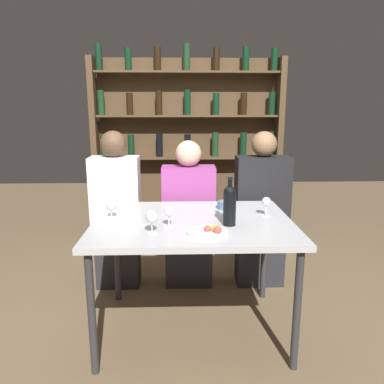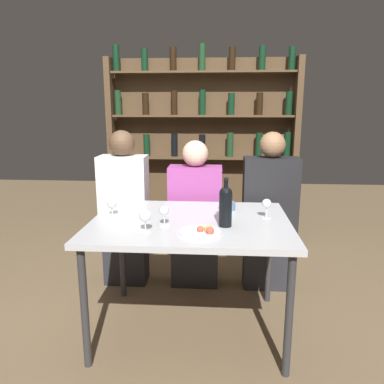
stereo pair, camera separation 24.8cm
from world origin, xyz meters
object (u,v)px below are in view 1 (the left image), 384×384
(food_plate_0, at_px, (210,231))
(seated_person_right, at_px, (261,214))
(wine_glass_0, at_px, (169,213))
(seated_person_left, at_px, (117,215))
(wine_bottle, at_px, (230,204))
(wine_glass_1, at_px, (266,203))
(snack_bowl, at_px, (225,204))
(wine_glass_2, at_px, (152,217))
(wine_glass_3, at_px, (111,206))
(seated_person_center, at_px, (189,219))

(food_plate_0, bearing_deg, seated_person_right, 61.78)
(seated_person_right, bearing_deg, wine_glass_0, -132.32)
(seated_person_left, bearing_deg, wine_glass_0, -60.73)
(wine_bottle, relative_size, food_plate_0, 1.24)
(wine_bottle, relative_size, wine_glass_1, 2.31)
(food_plate_0, height_order, snack_bowl, snack_bowl)
(wine_glass_0, xyz_separation_m, wine_glass_1, (0.63, 0.21, 0.00))
(wine_glass_2, height_order, wine_glass_3, wine_glass_2)
(wine_glass_1, height_order, wine_glass_2, wine_glass_2)
(wine_glass_0, height_order, wine_glass_1, wine_glass_1)
(wine_glass_0, relative_size, seated_person_left, 0.10)
(snack_bowl, bearing_deg, seated_person_center, 121.47)
(wine_glass_1, bearing_deg, seated_person_right, 80.14)
(wine_glass_2, relative_size, food_plate_0, 0.57)
(seated_person_center, bearing_deg, food_plate_0, -83.78)
(snack_bowl, distance_m, seated_person_right, 0.57)
(wine_bottle, relative_size, wine_glass_0, 2.35)
(wine_glass_1, height_order, seated_person_right, seated_person_right)
(wine_glass_1, distance_m, snack_bowl, 0.32)
(wine_glass_0, xyz_separation_m, snack_bowl, (0.39, 0.40, -0.06))
(wine_bottle, bearing_deg, wine_glass_3, 167.32)
(food_plate_0, bearing_deg, snack_bowl, 74.05)
(wine_glass_1, height_order, food_plate_0, wine_glass_1)
(food_plate_0, distance_m, snack_bowl, 0.54)
(snack_bowl, bearing_deg, wine_bottle, -93.08)
(snack_bowl, relative_size, seated_person_left, 0.09)
(wine_glass_2, relative_size, wine_glass_3, 1.19)
(wine_glass_2, bearing_deg, wine_bottle, 17.45)
(wine_glass_3, bearing_deg, food_plate_0, -27.19)
(wine_glass_0, xyz_separation_m, seated_person_right, (0.74, 0.81, -0.26))
(seated_person_center, bearing_deg, wine_glass_1, -50.28)
(wine_glass_0, bearing_deg, wine_bottle, 4.08)
(seated_person_left, bearing_deg, wine_bottle, -43.69)
(snack_bowl, distance_m, seated_person_center, 0.53)
(wine_glass_0, bearing_deg, seated_person_center, 80.49)
(seated_person_left, xyz_separation_m, seated_person_right, (1.19, 0.00, -0.01))
(snack_bowl, height_order, seated_person_center, seated_person_center)
(wine_glass_1, bearing_deg, seated_person_center, 129.72)
(wine_glass_0, height_order, seated_person_right, seated_person_right)
(snack_bowl, height_order, seated_person_left, seated_person_left)
(food_plate_0, bearing_deg, wine_glass_2, 179.36)
(seated_person_center, xyz_separation_m, seated_person_right, (0.60, 0.00, 0.03))
(seated_person_left, xyz_separation_m, seated_person_center, (0.59, -0.00, -0.04))
(wine_glass_3, xyz_separation_m, food_plate_0, (0.61, -0.31, -0.06))
(wine_glass_0, relative_size, seated_person_right, 0.10)
(wine_glass_1, bearing_deg, seated_person_left, 151.15)
(seated_person_center, bearing_deg, wine_glass_2, -103.83)
(food_plate_0, bearing_deg, wine_glass_0, 152.81)
(wine_glass_1, relative_size, seated_person_right, 0.10)
(wine_glass_0, relative_size, food_plate_0, 0.53)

